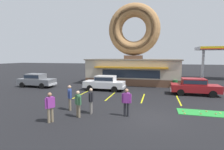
# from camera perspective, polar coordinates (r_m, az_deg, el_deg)

# --- Properties ---
(ground_plane) EXTENTS (160.00, 160.00, 0.00)m
(ground_plane) POSITION_cam_1_polar(r_m,az_deg,el_deg) (11.12, 11.66, -13.46)
(ground_plane) COLOR black
(donut_shop_building) EXTENTS (12.30, 6.75, 10.96)m
(donut_shop_building) POSITION_cam_1_polar(r_m,az_deg,el_deg) (24.64, 7.03, 6.09)
(donut_shop_building) COLOR brown
(donut_shop_building) RESTS_ON ground
(putting_mat) EXTENTS (4.46, 1.34, 0.03)m
(putting_mat) POSITION_cam_1_polar(r_m,az_deg,el_deg) (13.28, 30.35, -10.86)
(putting_mat) COLOR green
(putting_mat) RESTS_ON ground
(mini_donut_near_right) EXTENTS (0.13, 0.13, 0.04)m
(mini_donut_near_right) POSITION_cam_1_polar(r_m,az_deg,el_deg) (12.75, 27.01, -11.22)
(mini_donut_near_right) COLOR brown
(mini_donut_near_right) RESTS_ON putting_mat
(mini_donut_mid_right) EXTENTS (0.13, 0.13, 0.04)m
(mini_donut_mid_right) POSITION_cam_1_polar(r_m,az_deg,el_deg) (13.49, 28.45, -10.36)
(mini_donut_mid_right) COLOR #D17F47
(mini_donut_mid_right) RESTS_ON putting_mat
(mini_donut_far_left) EXTENTS (0.13, 0.13, 0.04)m
(mini_donut_far_left) POSITION_cam_1_polar(r_m,az_deg,el_deg) (12.42, 22.66, -11.48)
(mini_donut_far_left) COLOR #D17F47
(mini_donut_far_left) RESTS_ON putting_mat
(mini_donut_far_centre) EXTENTS (0.13, 0.13, 0.04)m
(mini_donut_far_centre) POSITION_cam_1_polar(r_m,az_deg,el_deg) (13.52, 31.86, -10.51)
(mini_donut_far_centre) COLOR #E5C666
(mini_donut_far_centre) RESTS_ON putting_mat
(mini_donut_far_right) EXTENTS (0.13, 0.13, 0.04)m
(mini_donut_far_right) POSITION_cam_1_polar(r_m,az_deg,el_deg) (12.89, 22.18, -10.82)
(mini_donut_far_right) COLOR brown
(mini_donut_far_right) RESTS_ON putting_mat
(mini_donut_extra) EXTENTS (0.13, 0.13, 0.04)m
(mini_donut_extra) POSITION_cam_1_polar(r_m,az_deg,el_deg) (13.21, 30.80, -10.83)
(mini_donut_extra) COLOR #A5724C
(mini_donut_extra) RESTS_ON putting_mat
(golf_ball) EXTENTS (0.04, 0.04, 0.04)m
(golf_ball) POSITION_cam_1_polar(r_m,az_deg,el_deg) (13.22, 26.63, -10.59)
(golf_ball) COLOR white
(golf_ball) RESTS_ON putting_mat
(car_grey) EXTENTS (4.57, 2.00, 1.60)m
(car_grey) POSITION_cam_1_polar(r_m,az_deg,el_deg) (23.27, -23.47, -1.43)
(car_grey) COLOR slate
(car_grey) RESTS_ON ground
(car_red) EXTENTS (4.57, 2.00, 1.60)m
(car_red) POSITION_cam_1_polar(r_m,az_deg,el_deg) (18.69, 25.30, -3.23)
(car_red) COLOR maroon
(car_red) RESTS_ON ground
(car_white) EXTENTS (4.57, 1.99, 1.60)m
(car_white) POSITION_cam_1_polar(r_m,az_deg,el_deg) (19.21, -2.39, -2.42)
(car_white) COLOR silver
(car_white) RESTS_ON ground
(pedestrian_blue_sweater_man) EXTENTS (0.40, 0.53, 1.71)m
(pedestrian_blue_sweater_man) POSITION_cam_1_polar(r_m,az_deg,el_deg) (10.47, -19.56, -9.47)
(pedestrian_blue_sweater_man) COLOR #7F7056
(pedestrian_blue_sweater_man) RESTS_ON ground
(pedestrian_hooded_kid) EXTENTS (0.60, 0.26, 1.73)m
(pedestrian_hooded_kid) POSITION_cam_1_polar(r_m,az_deg,el_deg) (10.89, 4.76, -8.45)
(pedestrian_hooded_kid) COLOR #232328
(pedestrian_hooded_kid) RESTS_ON ground
(pedestrian_leather_jacket_man) EXTENTS (0.41, 0.51, 1.74)m
(pedestrian_leather_jacket_man) POSITION_cam_1_polar(r_m,az_deg,el_deg) (12.42, -13.64, -6.78)
(pedestrian_leather_jacket_man) COLOR #7F7056
(pedestrian_leather_jacket_man) RESTS_ON ground
(pedestrian_clipboard_woman) EXTENTS (0.49, 0.42, 1.63)m
(pedestrian_clipboard_woman) POSITION_cam_1_polar(r_m,az_deg,el_deg) (10.92, -11.01, -8.85)
(pedestrian_clipboard_woman) COLOR #7F7056
(pedestrian_clipboard_woman) RESTS_ON ground
(pedestrian_beanie_man) EXTENTS (0.31, 0.59, 1.67)m
(pedestrian_beanie_man) POSITION_cam_1_polar(r_m,az_deg,el_deg) (11.47, -6.86, -7.95)
(pedestrian_beanie_man) COLOR slate
(pedestrian_beanie_man) RESTS_ON ground
(trash_bin) EXTENTS (0.57, 0.57, 0.97)m
(trash_bin) POSITION_cam_1_polar(r_m,az_deg,el_deg) (21.80, 19.88, -2.76)
(trash_bin) COLOR #1E662D
(trash_bin) RESTS_ON ground
(parking_stripe_far_left) EXTENTS (0.12, 3.60, 0.01)m
(parking_stripe_far_left) POSITION_cam_1_polar(r_m,az_deg,el_deg) (17.45, -10.08, -6.26)
(parking_stripe_far_left) COLOR yellow
(parking_stripe_far_left) RESTS_ON ground
(parking_stripe_left) EXTENTS (0.12, 3.60, 0.01)m
(parking_stripe_left) POSITION_cam_1_polar(r_m,az_deg,el_deg) (16.45, -0.47, -6.92)
(parking_stripe_left) COLOR yellow
(parking_stripe_left) RESTS_ON ground
(parking_stripe_mid_left) EXTENTS (0.12, 3.60, 0.01)m
(parking_stripe_mid_left) POSITION_cam_1_polar(r_m,az_deg,el_deg) (15.96, 10.08, -7.42)
(parking_stripe_mid_left) COLOR yellow
(parking_stripe_mid_left) RESTS_ON ground
(parking_stripe_centre) EXTENTS (0.12, 3.60, 0.01)m
(parking_stripe_centre) POSITION_cam_1_polar(r_m,az_deg,el_deg) (16.02, 20.94, -7.68)
(parking_stripe_centre) COLOR yellow
(parking_stripe_centre) RESTS_ON ground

